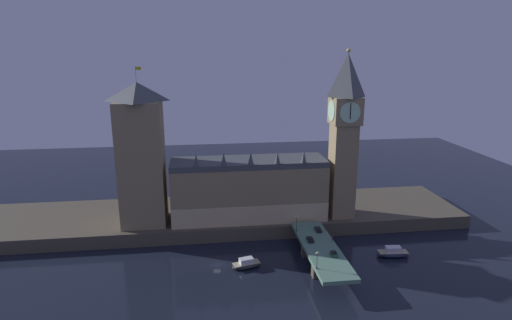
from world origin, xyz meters
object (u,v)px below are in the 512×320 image
object	(u,v)px
clock_tower	(344,131)
victoria_tower	(141,154)
boat_downstream	(393,253)
car_southbound_lead	(334,254)
car_southbound_trail	(318,229)
boat_upstream	(246,264)
street_lamp_far	(297,221)
car_northbound_lead	(310,239)
pedestrian_mid_walk	(332,239)
street_lamp_near	(317,258)

from	to	relation	value
clock_tower	victoria_tower	world-z (taller)	clock_tower
clock_tower	boat_downstream	world-z (taller)	clock_tower
clock_tower	car_southbound_lead	size ratio (longest dim) A/B	17.15
clock_tower	car_southbound_trail	xyz separation A→B (m)	(-14.58, -17.56, -35.01)
boat_upstream	car_southbound_trail	bearing A→B (deg)	22.26
street_lamp_far	boat_downstream	distance (m)	37.69
car_northbound_lead	street_lamp_far	bearing A→B (deg)	108.27
victoria_tower	boat_upstream	xyz separation A→B (m)	(38.46, -33.50, -33.23)
clock_tower	boat_downstream	bearing A→B (deg)	-67.89
pedestrian_mid_walk	boat_upstream	distance (m)	32.81
car_northbound_lead	boat_downstream	world-z (taller)	car_northbound_lead
victoria_tower	car_southbound_lead	world-z (taller)	victoria_tower
clock_tower	car_southbound_lead	distance (m)	53.62
street_lamp_near	victoria_tower	bearing A→B (deg)	139.95
street_lamp_far	pedestrian_mid_walk	bearing A→B (deg)	-43.25
victoria_tower	boat_upstream	bearing A→B (deg)	-41.05
car_southbound_trail	boat_upstream	world-z (taller)	car_southbound_trail
car_southbound_trail	street_lamp_far	bearing A→B (deg)	173.65
boat_upstream	boat_downstream	distance (m)	55.49
car_southbound_lead	boat_downstream	xyz separation A→B (m)	(26.11, 9.52, -6.29)
car_southbound_lead	pedestrian_mid_walk	xyz separation A→B (m)	(2.65, 10.90, 0.30)
street_lamp_far	car_northbound_lead	bearing A→B (deg)	-71.73
car_northbound_lead	street_lamp_far	distance (m)	10.33
street_lamp_far	boat_downstream	bearing A→B (deg)	-18.81
street_lamp_far	boat_downstream	size ratio (longest dim) A/B	0.51
car_southbound_lead	car_southbound_trail	xyz separation A→B (m)	(0.00, 20.33, 0.01)
car_southbound_lead	street_lamp_far	size ratio (longest dim) A/B	0.63
car_southbound_lead	boat_upstream	world-z (taller)	car_southbound_lead
clock_tower	street_lamp_far	bearing A→B (deg)	-144.06
car_southbound_lead	boat_upstream	xyz separation A→B (m)	(-29.36, 8.31, -6.40)
car_northbound_lead	car_southbound_lead	distance (m)	13.13
car_northbound_lead	street_lamp_near	world-z (taller)	street_lamp_near
boat_upstream	victoria_tower	bearing A→B (deg)	138.95
clock_tower	boat_upstream	xyz separation A→B (m)	(-43.95, -29.58, -41.41)
car_southbound_trail	car_northbound_lead	bearing A→B (deg)	-122.54
victoria_tower	street_lamp_far	xyz separation A→B (m)	(59.47, -20.55, -23.41)
pedestrian_mid_walk	street_lamp_far	distance (m)	15.44
boat_downstream	victoria_tower	bearing A→B (deg)	161.03
street_lamp_near	boat_upstream	distance (m)	28.36
car_northbound_lead	pedestrian_mid_walk	size ratio (longest dim) A/B	2.49
car_southbound_trail	street_lamp_far	distance (m)	9.08
street_lamp_far	clock_tower	bearing A→B (deg)	35.94
victoria_tower	car_northbound_lead	size ratio (longest dim) A/B	14.56
boat_downstream	street_lamp_far	bearing A→B (deg)	161.19
street_lamp_far	car_southbound_lead	bearing A→B (deg)	-68.53
car_southbound_trail	boat_upstream	bearing A→B (deg)	-157.74
car_southbound_trail	pedestrian_mid_walk	xyz separation A→B (m)	(2.65, -9.43, 0.29)
victoria_tower	street_lamp_near	bearing A→B (deg)	-40.05
street_lamp_near	boat_upstream	size ratio (longest dim) A/B	0.52
victoria_tower	car_southbound_trail	world-z (taller)	victoria_tower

